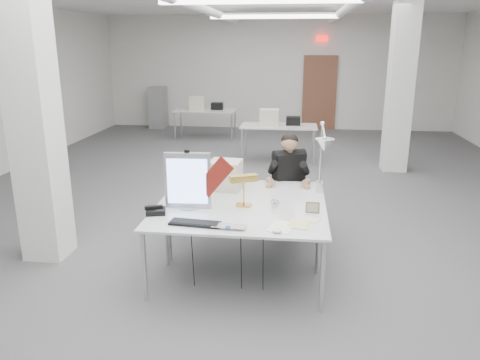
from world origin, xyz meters
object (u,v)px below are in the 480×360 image
Objects in this scene: laptop at (228,229)px; architect_lamp at (322,155)px; office_chair at (288,191)px; seated_person at (289,168)px; desk_main at (237,219)px; beige_monitor at (225,175)px; bankers_lamp at (244,192)px; desk_phone at (156,211)px; monitor at (188,181)px.

laptop is 1.45m from architect_lamp.
seated_person is (0.00, -0.05, 0.33)m from office_chair.
beige_monitor is at bearing 104.88° from desk_main.
desk_phone is at bearing 177.23° from bankers_lamp.
seated_person is at bearing 71.75° from desk_main.
architect_lamp is at bearing -1.31° from bankers_lamp.
desk_main is 2.26× the size of seated_person.
bankers_lamp is at bearing -135.11° from office_chair.
seated_person is 0.80× the size of architect_lamp.
office_chair is at bearing 66.32° from seated_person.
seated_person is 1.61m from monitor.
architect_lamp is (0.85, 0.71, 0.51)m from desk_main.
desk_main is 1.60m from office_chair.
monitor reaches higher than desk_phone.
monitor is at bearing -152.19° from office_chair.
seated_person is at bearing -113.68° from office_chair.
laptop is 1.66× the size of desk_phone.
desk_main is 0.32m from laptop.
beige_monitor is (-0.28, 0.59, 0.01)m from bankers_lamp.
seated_person is at bearing 43.33° from bankers_lamp.
desk_main is 5.66× the size of bankers_lamp.
beige_monitor is (0.58, 0.93, 0.15)m from desk_phone.
seated_person is at bearing 113.01° from architect_lamp.
desk_main is 9.37× the size of desk_phone.
monitor is 1.87× the size of bankers_lamp.
desk_main is 1.55m from seated_person.
beige_monitor is at bearing -168.65° from seated_person.
beige_monitor is (-0.21, 1.27, 0.16)m from laptop.
monitor is (-1.02, -1.28, 0.48)m from office_chair.
bankers_lamp is 0.94m from desk_phone.
monitor is 3.09× the size of desk_phone.
monitor is 0.45m from desk_phone.
bankers_lamp is 0.32× the size of architect_lamp.
desk_phone is at bearing -116.41° from beige_monitor.
office_chair is (0.48, 1.52, -0.17)m from desk_main.
architect_lamp is at bearing -87.77° from seated_person.
bankers_lamp is (0.57, 0.13, -0.14)m from monitor.
architect_lamp is at bearing -89.19° from office_chair.
seated_person is 2.50× the size of laptop.
office_chair is 2.00m from desk_phone.
laptop is at bearing -133.68° from architect_lamp.
seated_person is 1.87m from laptop.
beige_monitor is at bearing 91.51° from bankers_lamp.
beige_monitor is (-0.25, 0.95, 0.18)m from desk_main.
architect_lamp reaches higher than seated_person.
architect_lamp is (0.89, 1.03, 0.49)m from laptop.
bankers_lamp is at bearing 6.92° from desk_phone.
desk_phone is at bearing 161.39° from laptop.
monitor is 1.66× the size of beige_monitor.
desk_main is at bearing -69.64° from beige_monitor.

